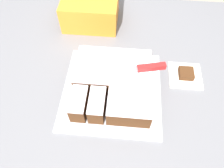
{
  "coord_description": "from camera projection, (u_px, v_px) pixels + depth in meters",
  "views": [
    {
      "loc": [
        0.12,
        -0.56,
        1.66
      ],
      "look_at": [
        0.08,
        -0.08,
        0.96
      ],
      "focal_mm": 35.0,
      "sensor_mm": 36.0,
      "label": 1
    }
  ],
  "objects": [
    {
      "name": "cake",
      "position": [
        113.0,
        83.0,
        0.84
      ],
      "size": [
        0.3,
        0.31,
        0.08
      ],
      "color": "#472814",
      "rests_on": "cake_board"
    },
    {
      "name": "brownie",
      "position": [
        186.0,
        73.0,
        0.91
      ],
      "size": [
        0.06,
        0.06,
        0.02
      ],
      "color": "#472814",
      "rests_on": "paper_napkin"
    },
    {
      "name": "countertop",
      "position": [
        100.0,
        119.0,
        1.31
      ],
      "size": [
        1.4,
        1.1,
        0.92
      ],
      "color": "slate",
      "rests_on": "ground_plane"
    },
    {
      "name": "storage_box",
      "position": [
        91.0,
        10.0,
        1.06
      ],
      "size": [
        0.26,
        0.22,
        0.13
      ],
      "color": "orange",
      "rests_on": "countertop"
    },
    {
      "name": "paper_napkin",
      "position": [
        185.0,
        76.0,
        0.92
      ],
      "size": [
        0.13,
        0.13,
        0.01
      ],
      "color": "white",
      "rests_on": "countertop"
    },
    {
      "name": "ground_plane",
      "position": [
        103.0,
        145.0,
        1.69
      ],
      "size": [
        8.0,
        8.0,
        0.0
      ],
      "primitive_type": "plane",
      "color": "#9E9384"
    },
    {
      "name": "knife",
      "position": [
        144.0,
        68.0,
        0.82
      ],
      "size": [
        0.3,
        0.09,
        0.02
      ],
      "rotation": [
        0.0,
        0.0,
        3.37
      ],
      "color": "silver",
      "rests_on": "cake"
    },
    {
      "name": "cake_board",
      "position": [
        112.0,
        90.0,
        0.88
      ],
      "size": [
        0.39,
        0.4,
        0.01
      ],
      "color": "silver",
      "rests_on": "countertop"
    }
  ]
}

